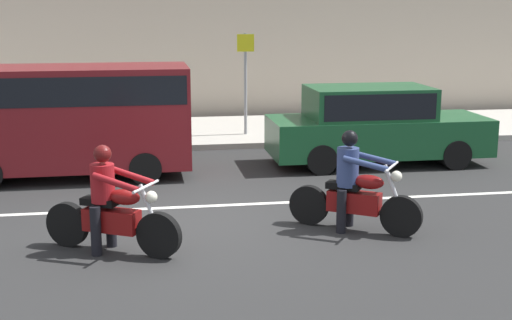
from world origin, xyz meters
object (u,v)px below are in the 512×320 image
motorcycle_with_rider_denim_blue (354,190)px  motorcycle_with_rider_crimson (111,209)px  parked_van_maroon (68,114)px  street_sign_post (246,74)px  parked_sedan_forest_green (374,124)px

motorcycle_with_rider_denim_blue → motorcycle_with_rider_crimson: 3.70m
parked_van_maroon → street_sign_post: street_sign_post is taller
motorcycle_with_rider_crimson → street_sign_post: bearing=69.1°
parked_sedan_forest_green → street_sign_post: (-2.35, 3.39, 0.83)m
parked_sedan_forest_green → motorcycle_with_rider_denim_blue: bearing=-112.2°
parked_sedan_forest_green → street_sign_post: street_sign_post is taller
motorcycle_with_rider_denim_blue → street_sign_post: bearing=93.7°
parked_sedan_forest_green → parked_van_maroon: parked_van_maroon is taller
street_sign_post → motorcycle_with_rider_denim_blue: bearing=-86.3°
motorcycle_with_rider_denim_blue → street_sign_post: 7.98m
motorcycle_with_rider_crimson → parked_sedan_forest_green: size_ratio=0.40×
parked_sedan_forest_green → parked_van_maroon: 6.51m
motorcycle_with_rider_denim_blue → motorcycle_with_rider_crimson: bearing=-173.7°
parked_van_maroon → street_sign_post: size_ratio=1.84×
motorcycle_with_rider_crimson → parked_sedan_forest_green: parked_sedan_forest_green is taller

